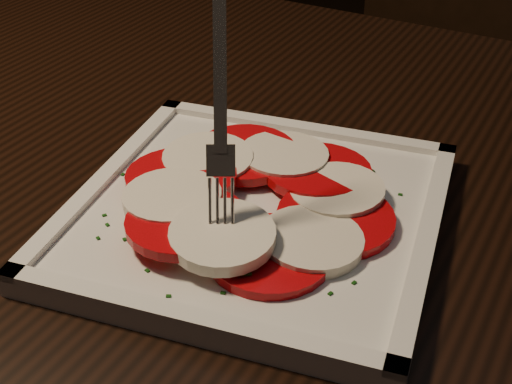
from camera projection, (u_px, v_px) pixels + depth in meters
name	position (u px, v px, depth m)	size (l,w,h in m)	color
table	(281.00, 242.00, 0.72)	(1.29, 0.94, 0.75)	black
chair	(426.00, 75.00, 1.34)	(0.47, 0.47, 0.93)	black
plate	(256.00, 215.00, 0.58)	(0.29, 0.29, 0.01)	white
caprese_salad	(256.00, 196.00, 0.57)	(0.23, 0.24, 0.03)	#C1040E
fork	(221.00, 87.00, 0.51)	(0.03, 0.08, 0.17)	white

